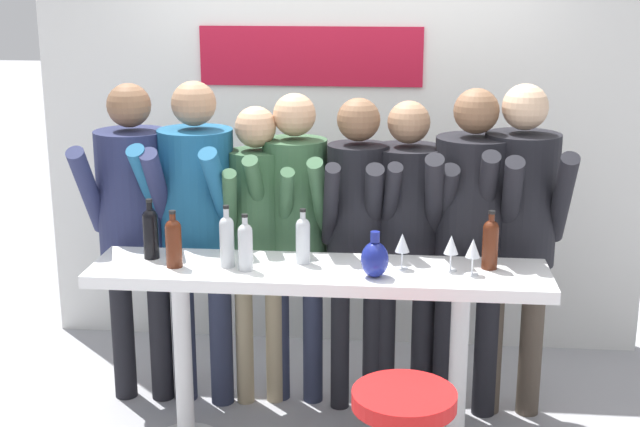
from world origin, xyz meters
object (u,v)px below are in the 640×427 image
person_far_left (134,210)px  wine_glass_1 (402,244)px  person_right (406,224)px  wine_bottle_0 (245,244)px  wine_bottle_3 (303,238)px  wine_bottle_2 (174,241)px  wine_bottle_5 (490,242)px  person_center_right (358,220)px  wine_bottle_4 (227,239)px  person_left (197,211)px  person_center_left (257,222)px  wine_glass_0 (473,249)px  person_far_right (471,220)px  wine_bottle_1 (151,231)px  person_center (295,215)px  decorative_vase (375,259)px  tasting_table (319,303)px  wine_glass_2 (451,246)px  person_rightmost (519,217)px

person_far_left → wine_glass_1: 1.53m
person_right → wine_bottle_0: (-0.76, -0.61, 0.05)m
person_right → wine_bottle_3: bearing=-140.7°
wine_bottle_2 → wine_bottle_5: (1.51, 0.12, 0.00)m
person_center_right → wine_bottle_4: 0.79m
person_left → person_center_left: bearing=11.4°
wine_bottle_4 → wine_glass_0: (1.17, -0.01, -0.01)m
person_center_right → wine_bottle_3: (-0.24, -0.43, 0.02)m
person_center_right → person_far_right: 0.60m
person_far_left → wine_bottle_2: (0.36, -0.54, 0.00)m
wine_bottle_2 → wine_glass_0: wine_bottle_2 is taller
wine_bottle_1 → wine_bottle_4: size_ratio=0.99×
person_center → wine_bottle_4: person_center is taller
wine_bottle_2 → wine_glass_1: 1.09m
person_center_right → person_far_right: (0.59, -0.01, 0.02)m
wine_bottle_0 → decorative_vase: size_ratio=1.26×
person_center_left → wine_bottle_4: (-0.06, -0.53, 0.06)m
wine_glass_1 → person_far_left: bearing=162.0°
decorative_vase → tasting_table: bearing=158.0°
person_center_right → tasting_table: bearing=-116.4°
wine_glass_1 → decorative_vase: 0.18m
person_center_right → wine_bottle_5: bearing=-41.4°
person_far_left → person_center_left: 0.67m
person_center_right → wine_bottle_1: bearing=-165.5°
person_center_right → wine_bottle_4: person_center_right is taller
person_center → wine_glass_2: (0.81, -0.54, 0.02)m
person_far_left → person_rightmost: 2.05m
wine_bottle_0 → person_far_left: bearing=141.7°
wine_bottle_3 → person_far_left: bearing=156.2°
person_center_right → person_right: 0.26m
wine_bottle_1 → wine_glass_0: 1.57m
person_left → wine_bottle_0: bearing=-49.4°
person_right → wine_bottle_3: 0.69m
person_far_right → person_far_left: bearing=-176.2°
person_right → person_far_right: 0.35m
wine_bottle_2 → wine_bottle_4: bearing=6.0°
wine_bottle_0 → person_center: bearing=75.7°
wine_bottle_1 → wine_bottle_4: bearing=-13.4°
wine_bottle_5 → wine_glass_0: wine_bottle_5 is taller
tasting_table → wine_bottle_5: (0.82, 0.07, 0.31)m
wine_bottle_4 → wine_bottle_5: 1.26m
wine_glass_1 → person_center_right: bearing=116.8°
wine_glass_2 → decorative_vase: 0.38m
person_rightmost → wine_bottle_1: person_rightmost is taller
person_far_left → wine_bottle_1: bearing=-63.6°
person_center → wine_bottle_5: (1.00, -0.48, 0.03)m
person_right → decorative_vase: (-0.14, -0.65, 0.01)m
person_far_left → person_center_right: 1.21m
person_center → wine_bottle_1: bearing=-139.8°
tasting_table → wine_bottle_1: bearing=175.3°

